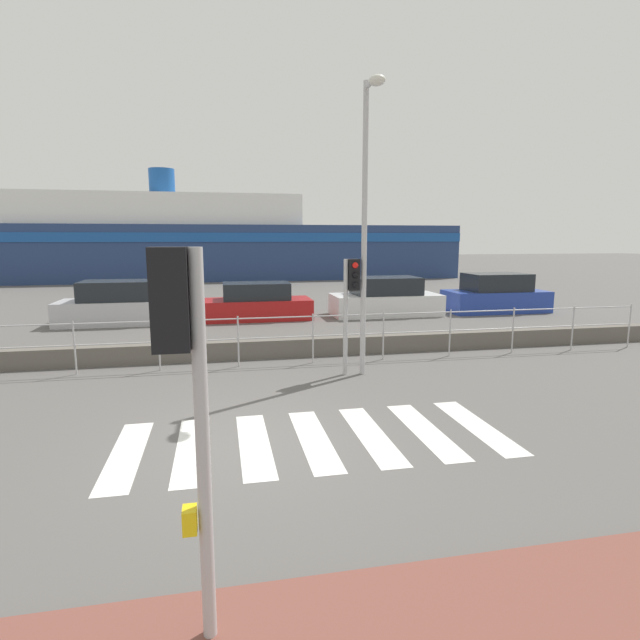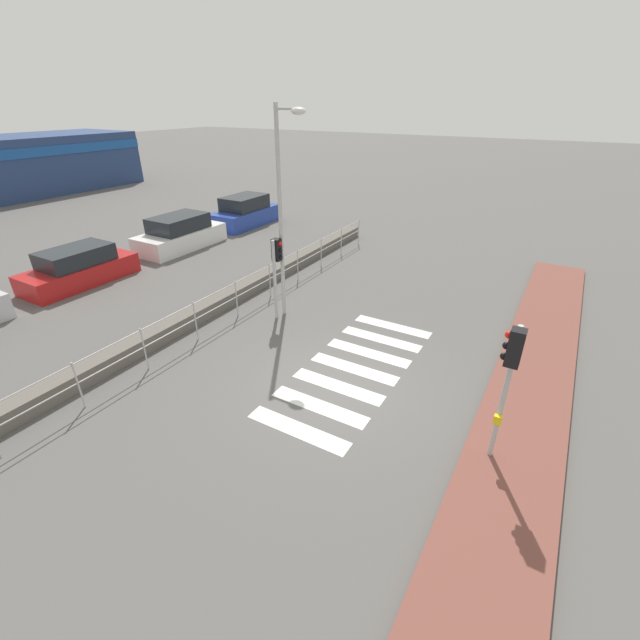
# 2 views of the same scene
# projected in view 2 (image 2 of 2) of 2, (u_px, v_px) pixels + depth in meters

# --- Properties ---
(ground_plane) EXTENTS (160.00, 160.00, 0.00)m
(ground_plane) POSITION_uv_depth(u_px,v_px,m) (337.00, 387.00, 10.49)
(ground_plane) COLOR #565451
(sidewalk_brick) EXTENTS (24.00, 1.80, 0.12)m
(sidewalk_brick) POSITION_uv_depth(u_px,v_px,m) (516.00, 446.00, 8.62)
(sidewalk_brick) COLOR brown
(sidewalk_brick) RESTS_ON ground_plane
(crosswalk) EXTENTS (5.85, 2.40, 0.01)m
(crosswalk) POSITION_uv_depth(u_px,v_px,m) (354.00, 368.00, 11.20)
(crosswalk) COLOR silver
(crosswalk) RESTS_ON ground_plane
(seawall) EXTENTS (23.95, 0.55, 0.46)m
(seawall) POSITION_uv_depth(u_px,v_px,m) (176.00, 325.00, 12.85)
(seawall) COLOR #605B54
(seawall) RESTS_ON ground_plane
(harbor_fence) EXTENTS (21.59, 0.04, 1.21)m
(harbor_fence) POSITION_uv_depth(u_px,v_px,m) (195.00, 315.00, 12.20)
(harbor_fence) COLOR #B2B2B5
(harbor_fence) RESTS_ON ground_plane
(traffic_light_near) EXTENTS (0.34, 0.32, 2.96)m
(traffic_light_near) POSITION_uv_depth(u_px,v_px,m) (509.00, 370.00, 7.36)
(traffic_light_near) COLOR #B2B2B5
(traffic_light_near) RESTS_ON ground_plane
(traffic_light_far) EXTENTS (0.34, 0.32, 2.57)m
(traffic_light_far) POSITION_uv_depth(u_px,v_px,m) (276.00, 261.00, 13.01)
(traffic_light_far) COLOR #B2B2B5
(traffic_light_far) RESTS_ON ground_plane
(streetlamp) EXTENTS (0.32, 0.98, 6.21)m
(streetlamp) POSITION_uv_depth(u_px,v_px,m) (284.00, 195.00, 12.25)
(streetlamp) COLOR #B2B2B5
(streetlamp) RESTS_ON ground_plane
(parked_car_red) EXTENTS (4.07, 1.71, 1.38)m
(parked_car_red) POSITION_uv_depth(u_px,v_px,m) (79.00, 268.00, 16.16)
(parked_car_red) COLOR #B21919
(parked_car_red) RESTS_ON ground_plane
(parked_car_white) EXTENTS (4.26, 1.88, 1.51)m
(parked_car_white) POSITION_uv_depth(u_px,v_px,m) (180.00, 234.00, 20.03)
(parked_car_white) COLOR silver
(parked_car_white) RESTS_ON ground_plane
(parked_car_blue) EXTENTS (4.11, 1.86, 1.59)m
(parked_car_blue) POSITION_uv_depth(u_px,v_px,m) (245.00, 213.00, 23.68)
(parked_car_blue) COLOR #233D9E
(parked_car_blue) RESTS_ON ground_plane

